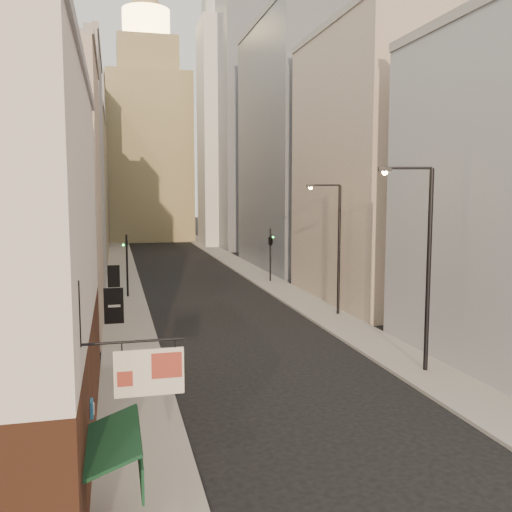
% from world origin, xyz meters
% --- Properties ---
extents(sidewalk_left, '(3.00, 140.00, 0.15)m').
position_xyz_m(sidewalk_left, '(-6.50, 55.00, 0.07)').
color(sidewalk_left, gray).
rests_on(sidewalk_left, ground).
extents(sidewalk_right, '(3.00, 140.00, 0.15)m').
position_xyz_m(sidewalk_right, '(6.50, 55.00, 0.07)').
color(sidewalk_right, gray).
rests_on(sidewalk_right, ground).
extents(left_bldg_beige, '(8.00, 12.00, 16.00)m').
position_xyz_m(left_bldg_beige, '(-12.00, 26.00, 8.00)').
color(left_bldg_beige, gray).
rests_on(left_bldg_beige, ground).
extents(left_bldg_grey, '(8.00, 16.00, 20.00)m').
position_xyz_m(left_bldg_grey, '(-12.00, 42.00, 10.00)').
color(left_bldg_grey, '#A1A0A6').
rests_on(left_bldg_grey, ground).
extents(left_bldg_tan, '(8.00, 18.00, 17.00)m').
position_xyz_m(left_bldg_tan, '(-12.00, 60.00, 8.50)').
color(left_bldg_tan, '#91815A').
rests_on(left_bldg_tan, ground).
extents(left_bldg_wingrid, '(8.00, 20.00, 24.00)m').
position_xyz_m(left_bldg_wingrid, '(-12.00, 80.00, 12.00)').
color(left_bldg_wingrid, gray).
rests_on(left_bldg_wingrid, ground).
extents(right_bldg_beige, '(8.00, 16.00, 20.00)m').
position_xyz_m(right_bldg_beige, '(12.00, 30.00, 10.00)').
color(right_bldg_beige, gray).
rests_on(right_bldg_beige, ground).
extents(right_bldg_wingrid, '(8.00, 20.00, 26.00)m').
position_xyz_m(right_bldg_wingrid, '(12.00, 50.00, 13.00)').
color(right_bldg_wingrid, gray).
rests_on(right_bldg_wingrid, ground).
extents(highrise, '(21.00, 23.00, 51.20)m').
position_xyz_m(highrise, '(18.00, 78.00, 25.66)').
color(highrise, gray).
rests_on(highrise, ground).
extents(clock_tower, '(14.00, 14.00, 44.90)m').
position_xyz_m(clock_tower, '(-1.00, 92.00, 17.63)').
color(clock_tower, '#91815A').
rests_on(clock_tower, ground).
extents(white_tower, '(8.00, 8.00, 41.50)m').
position_xyz_m(white_tower, '(10.00, 78.00, 18.61)').
color(white_tower, silver).
rests_on(white_tower, ground).
extents(streetlamp_near, '(2.41, 0.83, 9.41)m').
position_xyz_m(streetlamp_near, '(6.31, 12.95, 5.38)').
color(streetlamp_near, black).
rests_on(streetlamp_near, ground).
extents(streetlamp_mid, '(2.28, 0.66, 8.80)m').
position_xyz_m(streetlamp_mid, '(7.06, 25.31, 5.03)').
color(streetlamp_mid, black).
rests_on(streetlamp_mid, ground).
extents(traffic_light_left, '(0.59, 0.52, 5.00)m').
position_xyz_m(traffic_light_left, '(-6.30, 35.39, 3.56)').
color(traffic_light_left, black).
rests_on(traffic_light_left, ground).
extents(traffic_light_right, '(0.74, 0.74, 5.00)m').
position_xyz_m(traffic_light_right, '(6.65, 40.07, 3.93)').
color(traffic_light_right, black).
rests_on(traffic_light_right, ground).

